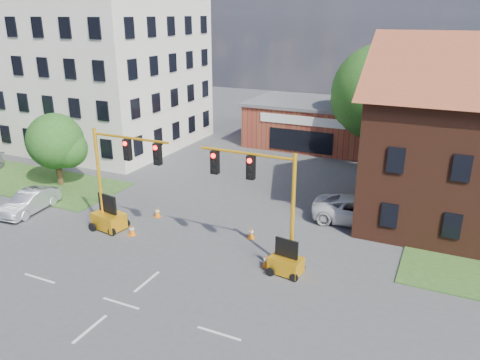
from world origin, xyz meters
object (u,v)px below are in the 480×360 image
(signal_mast_east, at_px, (262,194))
(pickup_white, at_px, (361,211))
(trailer_west, at_px, (109,219))
(signal_mast_west, at_px, (121,170))
(trailer_east, at_px, (286,263))

(signal_mast_east, distance_m, pickup_white, 8.72)
(trailer_west, bearing_deg, signal_mast_west, 13.41)
(signal_mast_east, bearing_deg, signal_mast_west, 180.00)
(trailer_east, height_order, pickup_white, trailer_east)
(signal_mast_east, bearing_deg, trailer_east, -14.08)
(signal_mast_west, distance_m, signal_mast_east, 8.71)
(pickup_white, bearing_deg, trailer_east, 158.91)
(pickup_white, bearing_deg, trailer_west, 113.05)
(signal_mast_east, distance_m, trailer_east, 3.70)
(signal_mast_east, xyz_separation_m, trailer_west, (-9.89, -0.06, -3.25))
(signal_mast_west, relative_size, pickup_white, 1.05)
(trailer_east, bearing_deg, pickup_white, 81.83)
(signal_mast_east, bearing_deg, trailer_west, -179.64)
(trailer_west, xyz_separation_m, pickup_white, (13.59, 7.33, 0.15))
(trailer_west, relative_size, pickup_white, 0.36)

